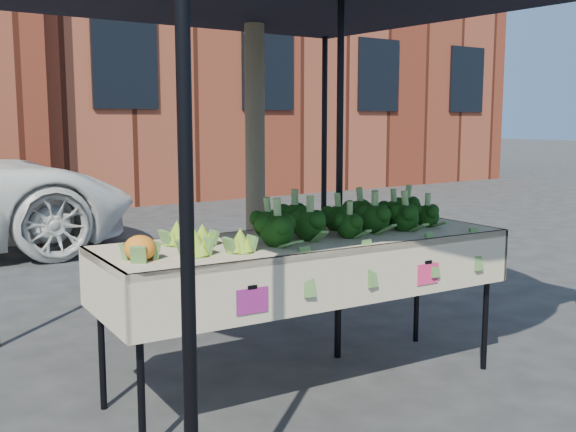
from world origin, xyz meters
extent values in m
plane|color=#262628|center=(0.00, 0.00, 0.00)|extent=(90.00, 90.00, 0.00)
cube|color=#C3B392|center=(0.07, 0.02, 0.45)|extent=(2.46, 0.99, 0.90)
cube|color=#F22D8C|center=(-0.51, -0.38, 0.70)|extent=(0.17, 0.01, 0.12)
cube|color=#E62B66|center=(0.62, -0.38, 0.70)|extent=(0.17, 0.01, 0.12)
ellipsoid|color=black|center=(0.39, 0.05, 1.01)|extent=(1.44, 0.54, 0.22)
ellipsoid|color=#97AF33|center=(-0.60, 0.06, 0.99)|extent=(0.40, 0.54, 0.17)
ellipsoid|color=orange|center=(-0.98, -0.03, 0.98)|extent=(0.17, 0.17, 0.16)
cube|color=maroon|center=(7.00, 12.50, 4.25)|extent=(12.00, 8.00, 8.50)
camera|label=1|loc=(-2.28, -3.05, 1.57)|focal=42.70mm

